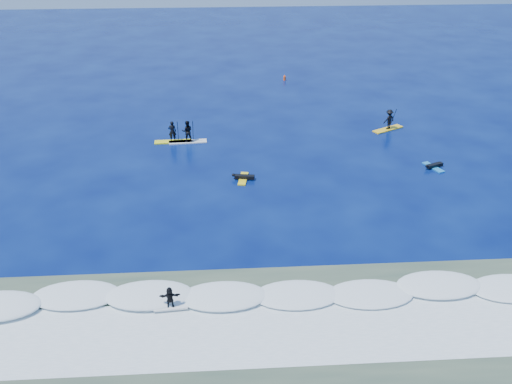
{
  "coord_description": "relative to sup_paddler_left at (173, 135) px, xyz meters",
  "views": [
    {
      "loc": [
        -2.83,
        -35.01,
        19.5
      ],
      "look_at": [
        -0.5,
        1.0,
        0.6
      ],
      "focal_mm": 40.0,
      "sensor_mm": 36.0,
      "label": 1
    }
  ],
  "objects": [
    {
      "name": "whitewater",
      "position": [
        7.15,
        -25.13,
        -0.71
      ],
      "size": [
        34.0,
        5.0,
        0.02
      ],
      "primitive_type": "cube",
      "color": "silver",
      "rests_on": "ground"
    },
    {
      "name": "sup_paddler_right",
      "position": [
        19.83,
        1.77,
        0.17
      ],
      "size": [
        3.2,
        2.26,
        2.26
      ],
      "rotation": [
        0.0,
        0.0,
        0.51
      ],
      "color": "yellow",
      "rests_on": "ground"
    },
    {
      "name": "sup_paddler_center",
      "position": [
        1.31,
        -0.12,
        0.16
      ],
      "size": [
        3.39,
        1.11,
        2.34
      ],
      "rotation": [
        0.0,
        0.0,
        0.08
      ],
      "color": "silver",
      "rests_on": "ground"
    },
    {
      "name": "wave_surfer",
      "position": [
        1.36,
        -23.13,
        0.04
      ],
      "size": [
        1.82,
        0.63,
        1.29
      ],
      "rotation": [
        0.0,
        0.0,
        0.08
      ],
      "color": "white",
      "rests_on": "breaking_wave"
    },
    {
      "name": "prone_paddler_near",
      "position": [
        5.88,
        -7.81,
        -0.55
      ],
      "size": [
        1.77,
        2.29,
        0.47
      ],
      "rotation": [
        0.0,
        0.0,
        1.41
      ],
      "color": "yellow",
      "rests_on": "ground"
    },
    {
      "name": "ground",
      "position": [
        7.15,
        -12.13,
        -0.71
      ],
      "size": [
        160.0,
        160.0,
        0.0
      ],
      "primitive_type": "plane",
      "color": "#030D43",
      "rests_on": "ground"
    },
    {
      "name": "prone_paddler_far",
      "position": [
        21.22,
        -6.73,
        -0.56
      ],
      "size": [
        1.64,
        2.17,
        0.44
      ],
      "rotation": [
        0.0,
        0.0,
        1.95
      ],
      "color": "#1976C0",
      "rests_on": "ground"
    },
    {
      "name": "sup_paddler_left",
      "position": [
        0.0,
        0.0,
        0.0
      ],
      "size": [
        3.28,
        0.95,
        2.28
      ],
      "rotation": [
        0.0,
        0.0,
        0.04
      ],
      "color": "yellow",
      "rests_on": "ground"
    },
    {
      "name": "breaking_wave",
      "position": [
        7.15,
        -22.13,
        -0.71
      ],
      "size": [
        40.0,
        6.0,
        0.3
      ],
      "primitive_type": "cube",
      "color": "white",
      "rests_on": "ground"
    },
    {
      "name": "shallow_water",
      "position": [
        7.15,
        -26.13,
        -0.71
      ],
      "size": [
        90.0,
        13.0,
        0.01
      ],
      "primitive_type": "cube",
      "color": "#334638",
      "rests_on": "ground"
    },
    {
      "name": "marker_buoy",
      "position": [
        11.92,
        18.16,
        -0.39
      ],
      "size": [
        0.31,
        0.31,
        0.73
      ],
      "rotation": [
        0.0,
        0.0,
        -0.24
      ],
      "color": "#F75016",
      "rests_on": "ground"
    }
  ]
}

